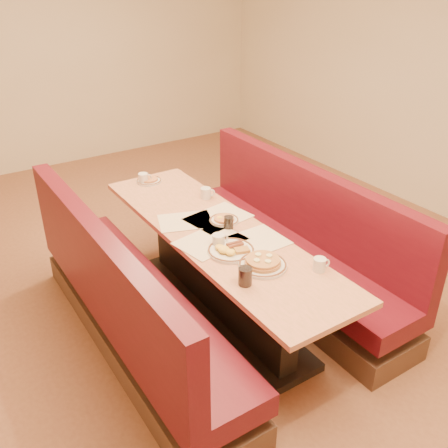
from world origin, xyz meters
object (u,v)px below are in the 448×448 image
coffee_mug_b (219,240)px  booth_right (291,249)px  eggs_plate (231,250)px  coffee_mug_c (206,193)px  coffee_mug_a (320,264)px  coffee_mug_d (144,178)px  soda_tumbler_mid (229,223)px  soda_tumbler_near (245,276)px  booth_left (129,308)px  diner_table (217,274)px  pancake_plate (263,263)px

coffee_mug_b → booth_right: bearing=13.4°
eggs_plate → coffee_mug_c: coffee_mug_c is taller
coffee_mug_a → coffee_mug_b: size_ratio=0.95×
coffee_mug_b → coffee_mug_d: 1.29m
eggs_plate → soda_tumbler_mid: 0.35m
eggs_plate → coffee_mug_d: 1.40m
coffee_mug_b → eggs_plate: bearing=-78.7°
coffee_mug_c → booth_right: bearing=-23.1°
coffee_mug_b → coffee_mug_d: bearing=88.8°
booth_right → soda_tumbler_near: size_ratio=21.34×
booth_left → eggs_plate: 0.82m
eggs_plate → diner_table: bearing=74.5°
coffee_mug_c → diner_table: bearing=-90.3°
coffee_mug_a → pancake_plate: bearing=154.0°
coffee_mug_b → coffee_mug_d: (0.04, 1.29, 0.00)m
booth_left → diner_table: bearing=0.0°
booth_right → coffee_mug_c: bearing=133.6°
diner_table → coffee_mug_b: size_ratio=20.55×
eggs_plate → coffee_mug_d: size_ratio=2.62×
booth_left → coffee_mug_d: (0.66, 1.10, 0.44)m
eggs_plate → coffee_mug_c: bearing=69.3°
coffee_mug_b → pancake_plate: bearing=-74.9°
soda_tumbler_near → booth_left: bearing=127.7°
diner_table → eggs_plate: 0.51m
coffee_mug_d → soda_tumbler_near: (-0.15, -1.76, 0.01)m
diner_table → coffee_mug_a: 0.94m
booth_right → coffee_mug_b: size_ratio=20.55×
booth_right → coffee_mug_d: 1.43m
coffee_mug_d → coffee_mug_b: bearing=-82.9°
pancake_plate → coffee_mug_a: size_ratio=2.73×
soda_tumbler_near → diner_table: bearing=71.8°
diner_table → soda_tumbler_near: size_ratio=21.34×
coffee_mug_d → soda_tumbler_mid: soda_tumbler_mid is taller
booth_right → pancake_plate: bearing=-142.7°
booth_right → eggs_plate: bearing=-159.5°
booth_left → eggs_plate: (0.65, -0.30, 0.41)m
booth_right → coffee_mug_d: booth_right is taller
eggs_plate → soda_tumbler_near: (-0.13, -0.36, 0.04)m
coffee_mug_a → coffee_mug_b: 0.71m
pancake_plate → soda_tumbler_mid: bearing=79.3°
pancake_plate → coffee_mug_c: coffee_mug_c is taller
coffee_mug_d → booth_left: bearing=-112.4°
coffee_mug_c → coffee_mug_d: same height
soda_tumbler_near → coffee_mug_a: bearing=-15.2°
diner_table → soda_tumbler_mid: size_ratio=26.14×
booth_left → pancake_plate: (0.72, -0.56, 0.41)m
soda_tumbler_near → coffee_mug_b: bearing=76.5°
eggs_plate → coffee_mug_a: coffee_mug_a is taller
booth_right → coffee_mug_b: 0.96m
coffee_mug_a → soda_tumbler_mid: (-0.17, 0.79, 0.00)m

